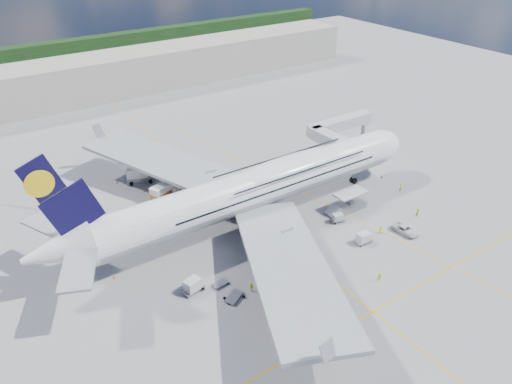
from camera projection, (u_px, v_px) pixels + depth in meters
ground at (289, 245)px, 86.86m from camera, size 300.00×300.00×0.00m
taxi_line_main at (289, 245)px, 86.85m from camera, size 0.25×220.00×0.01m
taxi_line_cross at (373, 312)px, 72.55m from camera, size 120.00×0.25×0.01m
taxi_line_diag at (313, 198)px, 100.86m from camera, size 14.16×99.06×0.01m
airliner at (258, 187)px, 90.71m from camera, size 77.26×79.15×23.71m
jet_bridge at (337, 132)px, 113.00m from camera, size 18.80×12.10×8.50m
cargo_loader at (349, 203)px, 96.54m from camera, size 8.53×3.20×3.67m
terminal at (99, 77)px, 151.78m from camera, size 180.00×16.00×12.00m
tree_line at (158, 38)px, 204.54m from camera, size 160.00×6.00×8.00m
dolly_row_a at (193, 285)px, 75.91m from camera, size 3.78×2.60×2.18m
dolly_row_b at (220, 283)px, 77.57m from camera, size 2.75×1.67×0.38m
dolly_row_c at (294, 308)px, 72.80m from camera, size 3.41×2.27×0.46m
dolly_back at (234, 297)px, 74.85m from camera, size 3.65×3.06×0.47m
dolly_nose_far at (364, 238)px, 86.92m from camera, size 3.18×1.81×1.96m
dolly_nose_near at (338, 218)px, 92.88m from camera, size 2.84×2.03×1.62m
baggage_tug at (298, 243)px, 85.80m from camera, size 3.43×2.34×1.96m
catering_truck_inner at (164, 193)px, 99.14m from camera, size 6.50×4.29×3.59m
catering_truck_outer at (140, 175)px, 105.72m from camera, size 6.53×4.08×3.62m
service_van at (405, 230)px, 89.71m from camera, size 2.66×5.11×1.37m
crew_nose at (401, 187)px, 102.60m from camera, size 0.82×0.67×1.93m
crew_loader at (418, 213)px, 94.26m from camera, size 1.02×0.89×1.80m
crew_wing at (251, 287)px, 76.11m from camera, size 0.56×0.97×1.55m
crew_van at (380, 229)px, 89.67m from camera, size 0.64×0.87×1.62m
crew_tug at (380, 277)px, 78.20m from camera, size 1.09×0.71×1.59m
cone_nose at (382, 177)px, 108.06m from camera, size 0.43×0.43×0.55m
cone_wing_left_inner at (144, 191)px, 102.71m from camera, size 0.50×0.50×0.64m
cone_wing_left_outer at (117, 182)px, 106.01m from camera, size 0.41×0.41×0.53m
cone_wing_right_inner at (287, 274)px, 79.55m from camera, size 0.43×0.43×0.55m
cone_wing_right_outer at (284, 332)px, 68.80m from camera, size 0.41×0.41×0.52m
cone_tail at (114, 277)px, 78.96m from camera, size 0.43×0.43×0.55m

